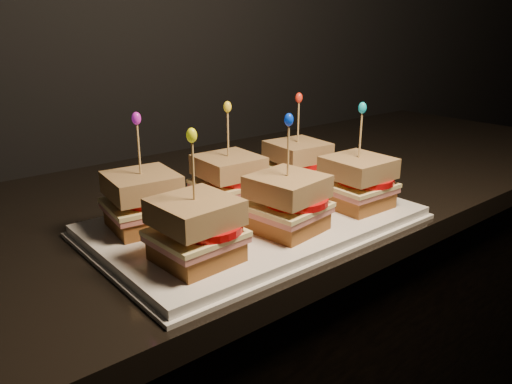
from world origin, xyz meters
TOP-DOWN VIEW (x-y plane):
  - granite_slab at (-0.45, 1.68)m, footprint 2.72×0.65m
  - platter at (-0.13, 1.52)m, footprint 0.46×0.28m
  - platter_rim at (-0.13, 1.52)m, footprint 0.47×0.30m
  - sandwich_0_bread_bot at (-0.28, 1.59)m, footprint 0.10×0.10m
  - sandwich_0_ham at (-0.28, 1.59)m, footprint 0.11×0.10m
  - sandwich_0_cheese at (-0.28, 1.59)m, footprint 0.11×0.10m
  - sandwich_0_tomato at (-0.27, 1.58)m, footprint 0.09×0.09m
  - sandwich_0_bread_top at (-0.28, 1.59)m, footprint 0.10×0.10m
  - sandwich_0_pick at (-0.28, 1.59)m, footprint 0.00×0.00m
  - sandwich_0_frill at (-0.28, 1.59)m, footprint 0.01×0.01m
  - sandwich_1_bread_bot at (-0.13, 1.59)m, footprint 0.09×0.09m
  - sandwich_1_ham at (-0.13, 1.59)m, footprint 0.10×0.10m
  - sandwich_1_cheese at (-0.13, 1.59)m, footprint 0.10×0.10m
  - sandwich_1_tomato at (-0.12, 1.58)m, footprint 0.09×0.09m
  - sandwich_1_bread_top at (-0.13, 1.59)m, footprint 0.09×0.09m
  - sandwich_1_pick at (-0.13, 1.59)m, footprint 0.00×0.00m
  - sandwich_1_frill at (-0.13, 1.59)m, footprint 0.01×0.01m
  - sandwich_2_bread_bot at (0.01, 1.59)m, footprint 0.09×0.09m
  - sandwich_2_ham at (0.01, 1.59)m, footprint 0.10×0.10m
  - sandwich_2_cheese at (0.01, 1.59)m, footprint 0.11×0.10m
  - sandwich_2_tomato at (0.02, 1.58)m, footprint 0.09×0.09m
  - sandwich_2_bread_top at (0.01, 1.59)m, footprint 0.10×0.10m
  - sandwich_2_pick at (0.01, 1.59)m, footprint 0.00×0.00m
  - sandwich_2_frill at (0.01, 1.59)m, footprint 0.01×0.01m
  - sandwich_3_bread_bot at (-0.28, 1.45)m, footprint 0.09×0.09m
  - sandwich_3_ham at (-0.28, 1.45)m, footprint 0.10×0.10m
  - sandwich_3_cheese at (-0.28, 1.45)m, footprint 0.10×0.10m
  - sandwich_3_tomato at (-0.27, 1.45)m, footprint 0.09×0.09m
  - sandwich_3_bread_top at (-0.28, 1.45)m, footprint 0.09×0.09m
  - sandwich_3_pick at (-0.28, 1.45)m, footprint 0.00×0.00m
  - sandwich_3_frill at (-0.28, 1.45)m, footprint 0.01×0.01m
  - sandwich_4_bread_bot at (-0.13, 1.45)m, footprint 0.10×0.10m
  - sandwich_4_ham at (-0.13, 1.45)m, footprint 0.11×0.10m
  - sandwich_4_cheese at (-0.13, 1.45)m, footprint 0.11×0.11m
  - sandwich_4_tomato at (-0.12, 1.45)m, footprint 0.09×0.09m
  - sandwich_4_bread_top at (-0.13, 1.45)m, footprint 0.10×0.10m
  - sandwich_4_pick at (-0.13, 1.45)m, footprint 0.00×0.00m
  - sandwich_4_frill at (-0.13, 1.45)m, footprint 0.01×0.01m
  - sandwich_5_bread_bot at (0.01, 1.45)m, footprint 0.09×0.09m
  - sandwich_5_ham at (0.01, 1.45)m, footprint 0.10×0.09m
  - sandwich_5_cheese at (0.01, 1.45)m, footprint 0.10×0.10m
  - sandwich_5_tomato at (0.02, 1.45)m, footprint 0.09×0.09m
  - sandwich_5_bread_top at (0.01, 1.45)m, footprint 0.09×0.09m
  - sandwich_5_pick at (0.01, 1.45)m, footprint 0.00×0.00m
  - sandwich_5_frill at (0.01, 1.45)m, footprint 0.01×0.01m

SIDE VIEW (x-z plane):
  - granite_slab at x=-0.45m, z-range 0.86..0.89m
  - platter_rim at x=-0.13m, z-range 0.89..0.90m
  - platter at x=-0.13m, z-range 0.89..0.91m
  - sandwich_0_bread_bot at x=-0.28m, z-range 0.91..0.93m
  - sandwich_1_bread_bot at x=-0.13m, z-range 0.91..0.93m
  - sandwich_2_bread_bot at x=0.01m, z-range 0.91..0.93m
  - sandwich_3_bread_bot at x=-0.28m, z-range 0.91..0.93m
  - sandwich_4_bread_bot at x=-0.13m, z-range 0.91..0.93m
  - sandwich_5_bread_bot at x=0.01m, z-range 0.91..0.93m
  - sandwich_0_ham at x=-0.28m, z-range 0.93..0.94m
  - sandwich_1_ham at x=-0.13m, z-range 0.93..0.94m
  - sandwich_2_ham at x=0.01m, z-range 0.93..0.94m
  - sandwich_3_ham at x=-0.28m, z-range 0.93..0.94m
  - sandwich_4_ham at x=-0.13m, z-range 0.93..0.94m
  - sandwich_5_ham at x=0.01m, z-range 0.93..0.94m
  - sandwich_0_cheese at x=-0.28m, z-range 0.94..0.95m
  - sandwich_1_cheese at x=-0.13m, z-range 0.94..0.95m
  - sandwich_2_cheese at x=0.01m, z-range 0.94..0.95m
  - sandwich_3_cheese at x=-0.28m, z-range 0.94..0.95m
  - sandwich_4_cheese at x=-0.13m, z-range 0.94..0.95m
  - sandwich_5_cheese at x=0.01m, z-range 0.94..0.95m
  - sandwich_0_tomato at x=-0.27m, z-range 0.95..0.96m
  - sandwich_1_tomato at x=-0.12m, z-range 0.95..0.96m
  - sandwich_2_tomato at x=0.02m, z-range 0.95..0.96m
  - sandwich_3_tomato at x=-0.27m, z-range 0.95..0.96m
  - sandwich_4_tomato at x=-0.12m, z-range 0.95..0.96m
  - sandwich_5_tomato at x=0.02m, z-range 0.95..0.96m
  - sandwich_0_bread_top at x=-0.28m, z-range 0.96..0.99m
  - sandwich_1_bread_top at x=-0.13m, z-range 0.96..0.99m
  - sandwich_2_bread_top at x=0.01m, z-range 0.96..0.99m
  - sandwich_3_bread_top at x=-0.28m, z-range 0.96..0.99m
  - sandwich_4_bread_top at x=-0.13m, z-range 0.96..0.99m
  - sandwich_5_bread_top at x=0.01m, z-range 0.96..0.99m
  - sandwich_0_pick at x=-0.28m, z-range 0.97..1.06m
  - sandwich_1_pick at x=-0.13m, z-range 0.97..1.06m
  - sandwich_2_pick at x=0.01m, z-range 0.97..1.06m
  - sandwich_3_pick at x=-0.28m, z-range 0.97..1.06m
  - sandwich_4_pick at x=-0.13m, z-range 0.97..1.06m
  - sandwich_5_pick at x=0.01m, z-range 0.97..1.06m
  - sandwich_0_frill at x=-0.28m, z-range 1.05..1.07m
  - sandwich_1_frill at x=-0.13m, z-range 1.05..1.07m
  - sandwich_2_frill at x=0.01m, z-range 1.05..1.07m
  - sandwich_3_frill at x=-0.28m, z-range 1.05..1.07m
  - sandwich_4_frill at x=-0.13m, z-range 1.05..1.07m
  - sandwich_5_frill at x=0.01m, z-range 1.05..1.07m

